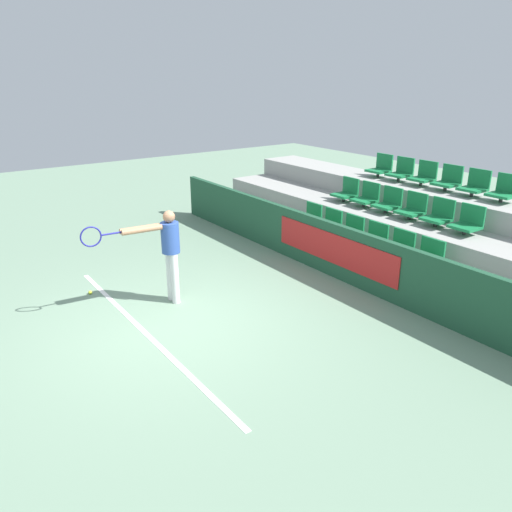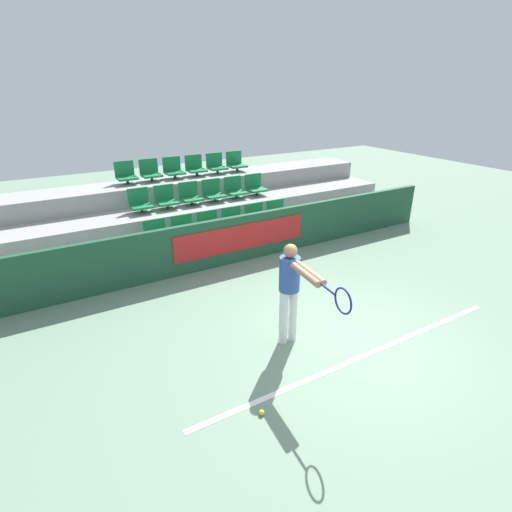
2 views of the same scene
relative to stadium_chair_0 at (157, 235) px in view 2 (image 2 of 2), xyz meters
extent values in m
plane|color=gray|center=(1.53, -4.21, -0.66)|extent=(30.00, 30.00, 0.00)
cube|color=white|center=(1.53, -4.62, -0.66)|extent=(5.46, 0.08, 0.01)
cube|color=#1E4C33|center=(1.53, -0.76, -0.14)|extent=(10.89, 0.12, 1.03)
cube|color=red|center=(1.60, -0.83, -0.09)|extent=(3.08, 0.02, 0.57)
cube|color=#9E9E99|center=(1.53, -0.13, -0.44)|extent=(10.49, 1.10, 0.44)
cube|color=#9E9E99|center=(1.53, 0.97, -0.22)|extent=(10.49, 1.10, 0.88)
cube|color=#9E9E99|center=(1.53, 2.06, 0.00)|extent=(10.49, 1.10, 1.31)
cylinder|color=#333333|center=(0.00, -0.08, -0.16)|extent=(0.07, 0.07, 0.12)
cube|color=#197A42|center=(0.00, -0.08, -0.08)|extent=(0.47, 0.44, 0.05)
cube|color=#197A42|center=(0.00, 0.12, 0.13)|extent=(0.47, 0.04, 0.36)
cylinder|color=#333333|center=(0.61, -0.08, -0.16)|extent=(0.07, 0.07, 0.12)
cube|color=#197A42|center=(0.61, -0.08, -0.08)|extent=(0.47, 0.44, 0.05)
cube|color=#197A42|center=(0.61, 0.12, 0.13)|extent=(0.47, 0.04, 0.36)
cylinder|color=#333333|center=(1.22, -0.08, -0.16)|extent=(0.07, 0.07, 0.12)
cube|color=#197A42|center=(1.22, -0.08, -0.08)|extent=(0.47, 0.44, 0.05)
cube|color=#197A42|center=(1.22, 0.12, 0.13)|extent=(0.47, 0.04, 0.36)
cylinder|color=#333333|center=(1.83, -0.08, -0.16)|extent=(0.07, 0.07, 0.12)
cube|color=#197A42|center=(1.83, -0.08, -0.08)|extent=(0.47, 0.44, 0.05)
cube|color=#197A42|center=(1.83, 0.12, 0.13)|extent=(0.47, 0.04, 0.36)
cylinder|color=#333333|center=(2.44, -0.08, -0.16)|extent=(0.07, 0.07, 0.12)
cube|color=#197A42|center=(2.44, -0.08, -0.08)|extent=(0.47, 0.44, 0.05)
cube|color=#197A42|center=(2.44, 0.12, 0.13)|extent=(0.47, 0.04, 0.36)
cylinder|color=#333333|center=(3.05, -0.08, -0.16)|extent=(0.07, 0.07, 0.12)
cube|color=#197A42|center=(3.05, -0.08, -0.08)|extent=(0.47, 0.44, 0.05)
cube|color=#197A42|center=(3.05, 0.12, 0.13)|extent=(0.47, 0.04, 0.36)
cylinder|color=#333333|center=(0.00, 1.02, 0.28)|extent=(0.07, 0.07, 0.12)
cube|color=#197A42|center=(0.00, 1.02, 0.36)|extent=(0.47, 0.44, 0.05)
cube|color=#197A42|center=(0.00, 1.22, 0.57)|extent=(0.47, 0.04, 0.36)
cylinder|color=#333333|center=(0.61, 1.02, 0.28)|extent=(0.07, 0.07, 0.12)
cube|color=#197A42|center=(0.61, 1.02, 0.36)|extent=(0.47, 0.44, 0.05)
cube|color=#197A42|center=(0.61, 1.22, 0.57)|extent=(0.47, 0.04, 0.36)
cylinder|color=#333333|center=(1.22, 1.02, 0.28)|extent=(0.07, 0.07, 0.12)
cube|color=#197A42|center=(1.22, 1.02, 0.36)|extent=(0.47, 0.44, 0.05)
cube|color=#197A42|center=(1.22, 1.22, 0.57)|extent=(0.47, 0.04, 0.36)
cylinder|color=#333333|center=(1.83, 1.02, 0.28)|extent=(0.07, 0.07, 0.12)
cube|color=#197A42|center=(1.83, 1.02, 0.36)|extent=(0.47, 0.44, 0.05)
cube|color=#197A42|center=(1.83, 1.22, 0.57)|extent=(0.47, 0.04, 0.36)
cylinder|color=#333333|center=(2.44, 1.02, 0.28)|extent=(0.07, 0.07, 0.12)
cube|color=#197A42|center=(2.44, 1.02, 0.36)|extent=(0.47, 0.44, 0.05)
cube|color=#197A42|center=(2.44, 1.22, 0.57)|extent=(0.47, 0.04, 0.36)
cylinder|color=#333333|center=(3.05, 1.02, 0.28)|extent=(0.07, 0.07, 0.12)
cube|color=#197A42|center=(3.05, 1.02, 0.36)|extent=(0.47, 0.44, 0.05)
cube|color=#197A42|center=(3.05, 1.22, 0.57)|extent=(0.47, 0.04, 0.36)
cylinder|color=#333333|center=(0.00, 2.12, 0.71)|extent=(0.07, 0.07, 0.12)
cube|color=#197A42|center=(0.00, 2.12, 0.80)|extent=(0.47, 0.44, 0.05)
cube|color=#197A42|center=(0.00, 2.32, 1.01)|extent=(0.47, 0.04, 0.36)
cylinder|color=#333333|center=(0.61, 2.12, 0.71)|extent=(0.07, 0.07, 0.12)
cube|color=#197A42|center=(0.61, 2.12, 0.80)|extent=(0.47, 0.44, 0.05)
cube|color=#197A42|center=(0.61, 2.32, 1.01)|extent=(0.47, 0.04, 0.36)
cylinder|color=#333333|center=(1.22, 2.12, 0.71)|extent=(0.07, 0.07, 0.12)
cube|color=#197A42|center=(1.22, 2.12, 0.80)|extent=(0.47, 0.44, 0.05)
cube|color=#197A42|center=(1.22, 2.32, 1.01)|extent=(0.47, 0.04, 0.36)
cylinder|color=#333333|center=(1.83, 2.12, 0.71)|extent=(0.07, 0.07, 0.12)
cube|color=#197A42|center=(1.83, 2.12, 0.80)|extent=(0.47, 0.44, 0.05)
cube|color=#197A42|center=(1.83, 2.32, 1.01)|extent=(0.47, 0.04, 0.36)
cylinder|color=#333333|center=(2.44, 2.12, 0.71)|extent=(0.07, 0.07, 0.12)
cube|color=#197A42|center=(2.44, 2.12, 0.80)|extent=(0.47, 0.44, 0.05)
cube|color=#197A42|center=(2.44, 2.32, 1.01)|extent=(0.47, 0.04, 0.36)
cylinder|color=#333333|center=(3.05, 2.12, 0.71)|extent=(0.07, 0.07, 0.12)
cube|color=#197A42|center=(3.05, 2.12, 0.80)|extent=(0.47, 0.44, 0.05)
cube|color=#197A42|center=(3.05, 2.32, 1.01)|extent=(0.47, 0.04, 0.36)
cylinder|color=silver|center=(0.71, -3.75, -0.22)|extent=(0.13, 0.13, 0.88)
cylinder|color=silver|center=(0.88, -3.75, -0.22)|extent=(0.13, 0.13, 0.88)
cylinder|color=#2D4C99|center=(0.79, -3.75, 0.47)|extent=(0.30, 0.30, 0.51)
sphere|color=#9E7051|center=(0.79, -3.75, 0.83)|extent=(0.20, 0.20, 0.20)
cylinder|color=#9E7051|center=(0.70, -4.22, 0.69)|extent=(0.16, 0.65, 0.09)
cylinder|color=#9E7051|center=(0.79, -4.22, 0.69)|extent=(0.16, 0.65, 0.09)
cylinder|color=navy|center=(0.70, -4.69, 0.69)|extent=(0.06, 0.30, 0.03)
torus|color=navy|center=(0.67, -4.99, 0.69)|extent=(0.06, 0.32, 0.32)
sphere|color=#CCDB33|center=(-0.30, -4.83, -0.63)|extent=(0.07, 0.07, 0.07)
camera|label=1|loc=(7.87, -7.13, 3.01)|focal=35.00mm
camera|label=2|loc=(-2.17, -7.89, 2.96)|focal=28.00mm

